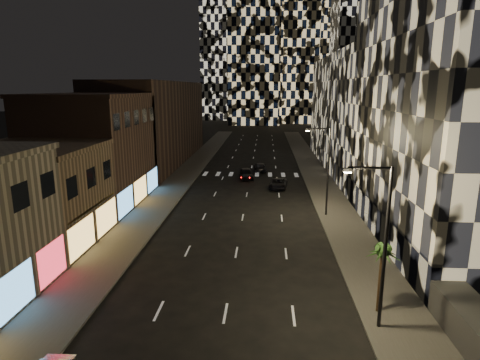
# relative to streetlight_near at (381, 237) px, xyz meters

# --- Properties ---
(sidewalk_left) EXTENTS (4.00, 120.00, 0.15)m
(sidewalk_left) POSITION_rel_streetlight_near_xyz_m (-18.35, 40.00, -5.28)
(sidewalk_left) COLOR #47443F
(sidewalk_left) RESTS_ON ground
(sidewalk_right) EXTENTS (4.00, 120.00, 0.15)m
(sidewalk_right) POSITION_rel_streetlight_near_xyz_m (1.65, 40.00, -5.28)
(sidewalk_right) COLOR #47443F
(sidewalk_right) RESTS_ON ground
(curb_left) EXTENTS (0.20, 120.00, 0.15)m
(curb_left) POSITION_rel_streetlight_near_xyz_m (-16.25, 40.00, -5.28)
(curb_left) COLOR #4C4C47
(curb_left) RESTS_ON ground
(curb_right) EXTENTS (0.20, 120.00, 0.15)m
(curb_right) POSITION_rel_streetlight_near_xyz_m (-0.45, 40.00, -5.28)
(curb_right) COLOR #4C4C47
(curb_right) RESTS_ON ground
(retail_tan) EXTENTS (10.00, 10.00, 8.00)m
(retail_tan) POSITION_rel_streetlight_near_xyz_m (-25.35, 11.00, -1.35)
(retail_tan) COLOR #7E644B
(retail_tan) RESTS_ON ground
(retail_brown) EXTENTS (10.00, 15.00, 12.00)m
(retail_brown) POSITION_rel_streetlight_near_xyz_m (-25.35, 23.50, 0.65)
(retail_brown) COLOR #4F372C
(retail_brown) RESTS_ON ground
(retail_filler_left) EXTENTS (10.00, 40.00, 14.00)m
(retail_filler_left) POSITION_rel_streetlight_near_xyz_m (-25.35, 50.00, 1.65)
(retail_filler_left) COLOR #4F372C
(retail_filler_left) RESTS_ON ground
(midrise_base) EXTENTS (0.60, 25.00, 3.00)m
(midrise_base) POSITION_rel_streetlight_near_xyz_m (3.95, 14.50, -3.85)
(midrise_base) COLOR #383838
(midrise_base) RESTS_ON ground
(midrise_filler_right) EXTENTS (16.00, 40.00, 18.00)m
(midrise_filler_right) POSITION_rel_streetlight_near_xyz_m (11.65, 47.00, 3.65)
(midrise_filler_right) COLOR #232326
(midrise_filler_right) RESTS_ON ground
(streetlight_near) EXTENTS (2.55, 0.25, 9.00)m
(streetlight_near) POSITION_rel_streetlight_near_xyz_m (0.00, 0.00, 0.00)
(streetlight_near) COLOR black
(streetlight_near) RESTS_ON sidewalk_right
(streetlight_far) EXTENTS (2.55, 0.25, 9.00)m
(streetlight_far) POSITION_rel_streetlight_near_xyz_m (0.00, 20.00, 0.00)
(streetlight_far) COLOR black
(streetlight_far) RESTS_ON sidewalk_right
(car_dark_midlane) EXTENTS (2.47, 4.82, 1.57)m
(car_dark_midlane) POSITION_rel_streetlight_near_xyz_m (-8.85, 36.81, -4.57)
(car_dark_midlane) COLOR black
(car_dark_midlane) RESTS_ON ground
(car_dark_oncoming) EXTENTS (2.15, 4.64, 1.31)m
(car_dark_oncoming) POSITION_rel_streetlight_near_xyz_m (-6.89, 42.60, -4.70)
(car_dark_oncoming) COLOR black
(car_dark_oncoming) RESTS_ON ground
(car_dark_rightlane) EXTENTS (2.60, 4.74, 1.26)m
(car_dark_rightlane) POSITION_rel_streetlight_near_xyz_m (-4.35, 31.38, -4.72)
(car_dark_rightlane) COLOR black
(car_dark_rightlane) RESTS_ON ground
(palm_tree) EXTENTS (2.09, 2.13, 4.18)m
(palm_tree) POSITION_rel_streetlight_near_xyz_m (0.65, 1.58, -1.76)
(palm_tree) COLOR #47331E
(palm_tree) RESTS_ON sidewalk_right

